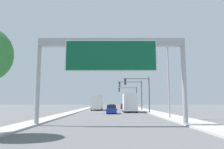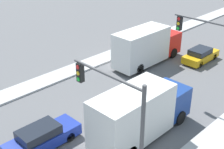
% 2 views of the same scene
% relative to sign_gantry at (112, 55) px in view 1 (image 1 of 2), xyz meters
% --- Properties ---
extents(sidewalk_right, '(3.00, 120.00, 0.15)m').
position_rel_sign_gantry_xyz_m(sidewalk_right, '(7.75, 42.13, -6.05)').
color(sidewalk_right, '#B6B6B6').
rests_on(sidewalk_right, ground).
extents(median_strip_left, '(2.00, 120.00, 0.15)m').
position_rel_sign_gantry_xyz_m(median_strip_left, '(-7.25, 42.13, -6.05)').
color(median_strip_left, '#B6B6B6').
rests_on(median_strip_left, ground).
extents(sign_gantry, '(13.31, 0.73, 7.65)m').
position_rel_sign_gantry_xyz_m(sign_gantry, '(0.00, 0.00, 0.00)').
color(sign_gantry, '#9EA0A5').
rests_on(sign_gantry, ground).
extents(car_far_left, '(1.82, 4.70, 1.43)m').
position_rel_sign_gantry_xyz_m(car_far_left, '(3.50, 44.80, -5.45)').
color(car_far_left, red).
rests_on(car_far_left, ground).
extents(car_mid_left, '(1.71, 4.78, 1.48)m').
position_rel_sign_gantry_xyz_m(car_mid_left, '(0.00, 18.87, -5.43)').
color(car_mid_left, navy).
rests_on(car_mid_left, ground).
extents(car_near_right, '(1.75, 4.24, 1.38)m').
position_rel_sign_gantry_xyz_m(car_near_right, '(0.00, 37.30, -5.47)').
color(car_near_right, gold).
rests_on(car_near_right, ground).
extents(truck_box_primary, '(2.50, 7.70, 3.53)m').
position_rel_sign_gantry_xyz_m(truck_box_primary, '(3.50, 23.92, -4.35)').
color(truck_box_primary, navy).
rests_on(truck_box_primary, ground).
extents(truck_box_secondary, '(2.38, 7.98, 3.58)m').
position_rel_sign_gantry_xyz_m(truck_box_secondary, '(-3.50, 33.09, -4.32)').
color(truck_box_secondary, red).
rests_on(truck_box_secondary, ground).
extents(traffic_light_near_intersection, '(4.74, 0.32, 6.44)m').
position_rel_sign_gantry_xyz_m(traffic_light_near_intersection, '(5.27, 20.13, -1.77)').
color(traffic_light_near_intersection, '#4C4C4F').
rests_on(traffic_light_near_intersection, ground).
extents(traffic_light_mid_block, '(5.49, 0.32, 6.75)m').
position_rel_sign_gantry_xyz_m(traffic_light_mid_block, '(5.05, 30.13, -1.52)').
color(traffic_light_mid_block, '#4C4C4F').
rests_on(traffic_light_mid_block, ground).
extents(traffic_light_far_intersection, '(5.18, 0.32, 6.05)m').
position_rel_sign_gantry_xyz_m(traffic_light_far_intersection, '(5.06, 40.13, -1.98)').
color(traffic_light_far_intersection, '#4C4C4F').
rests_on(traffic_light_far_intersection, ground).
extents(street_lamp_right, '(2.68, 0.28, 9.30)m').
position_rel_sign_gantry_xyz_m(street_lamp_right, '(6.54, 6.94, -0.67)').
color(street_lamp_right, '#9EA0A5').
rests_on(street_lamp_right, ground).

